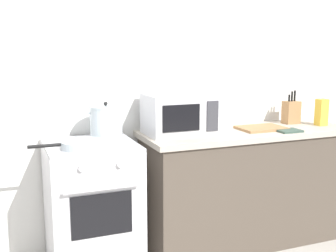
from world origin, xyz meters
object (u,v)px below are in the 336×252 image
Objects in this scene: knife_block at (291,112)px; pasta_box at (322,112)px; cutting_board at (261,128)px; oven_mitt at (289,131)px; microwave at (179,114)px; frying_pan at (81,144)px; stove at (92,208)px; stock_pot at (106,122)px.

knife_block is 1.28× the size of pasta_box.
cutting_board is 2.00× the size of oven_mitt.
oven_mitt is (-0.25, -0.30, -0.09)m from knife_block.
knife_block is at bearing 3.34° from microwave.
frying_pan is at bearing -174.89° from cutting_board.
knife_block reaches higher than frying_pan.
stove is 1.44m from cutting_board.
oven_mitt is at bearing -129.33° from knife_block.
knife_block is at bearing 4.62° from stove.
pasta_box reaches higher than frying_pan.
stove is 1.58m from oven_mitt.
frying_pan is at bearing -123.28° from stove.
frying_pan is 1.85m from knife_block.
stove is 1.96× the size of frying_pan.
cutting_board is (1.36, 0.00, 0.47)m from stove.
microwave is (0.77, 0.21, 0.12)m from frying_pan.
frying_pan is (-0.22, -0.22, -0.09)m from stock_pot.
microwave is 1.24m from pasta_box.
microwave is at bearing 6.58° from stove.
frying_pan reaches higher than stove.
stock_pot is at bearing 169.78° from oven_mitt.
pasta_box is (0.17, -0.17, 0.01)m from knife_block.
knife_block is (1.83, 0.27, 0.07)m from frying_pan.
microwave is 2.27× the size of pasta_box.
microwave reaches higher than pasta_box.
stove is at bearing -146.66° from stock_pot.
knife_block is (1.75, 0.14, 0.56)m from stove.
oven_mitt is at bearing -48.41° from cutting_board.
frying_pan is at bearing -177.17° from pasta_box.
cutting_board is at bearing 176.94° from pasta_box.
microwave reaches higher than stove.
pasta_box is 1.22× the size of oven_mitt.
cutting_board is at bearing 5.11° from frying_pan.
oven_mitt is at bearing -6.04° from stove.
microwave is 0.86m from oven_mitt.
stove is 1.84m from knife_block.
oven_mitt reaches higher than stove.
cutting_board is at bearing 0.05° from stove.
microwave is at bearing 163.74° from oven_mitt.
stock_pot is (0.13, 0.09, 0.58)m from stove.
stove is at bearing -175.38° from knife_block.
stock_pot is at bearing 175.95° from cutting_board.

